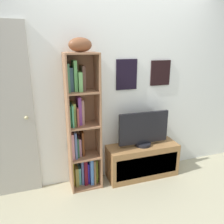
{
  "coord_description": "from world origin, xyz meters",
  "views": [
    {
      "loc": [
        -1.05,
        -1.61,
        1.81
      ],
      "look_at": [
        -0.24,
        0.85,
        1.02
      ],
      "focal_mm": 35.65,
      "sensor_mm": 36.0,
      "label": 1
    }
  ],
  "objects_px": {
    "football": "(80,45)",
    "television": "(144,129)",
    "tv_stand": "(142,160)",
    "bookshelf": "(81,130)"
  },
  "relations": [
    {
      "from": "football",
      "to": "television",
      "type": "bearing_deg",
      "value": -1.99
    },
    {
      "from": "football",
      "to": "television",
      "type": "xyz_separation_m",
      "value": [
        0.81,
        -0.03,
        -1.1
      ]
    },
    {
      "from": "tv_stand",
      "to": "television",
      "type": "distance_m",
      "value": 0.47
    },
    {
      "from": "football",
      "to": "tv_stand",
      "type": "height_order",
      "value": "football"
    },
    {
      "from": "football",
      "to": "tv_stand",
      "type": "xyz_separation_m",
      "value": [
        0.81,
        -0.03,
        -1.57
      ]
    },
    {
      "from": "football",
      "to": "television",
      "type": "distance_m",
      "value": 1.37
    },
    {
      "from": "bookshelf",
      "to": "football",
      "type": "height_order",
      "value": "football"
    },
    {
      "from": "bookshelf",
      "to": "television",
      "type": "relative_size",
      "value": 2.44
    },
    {
      "from": "tv_stand",
      "to": "television",
      "type": "xyz_separation_m",
      "value": [
        0.0,
        0.0,
        0.47
      ]
    },
    {
      "from": "football",
      "to": "tv_stand",
      "type": "relative_size",
      "value": 0.28
    }
  ]
}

